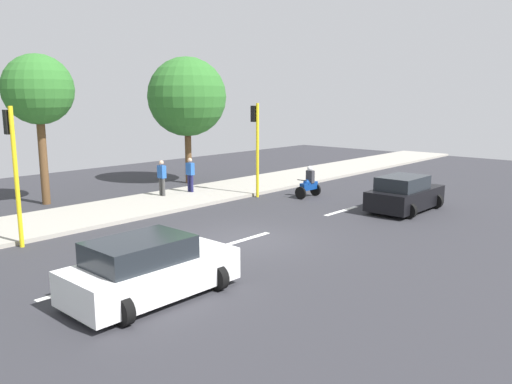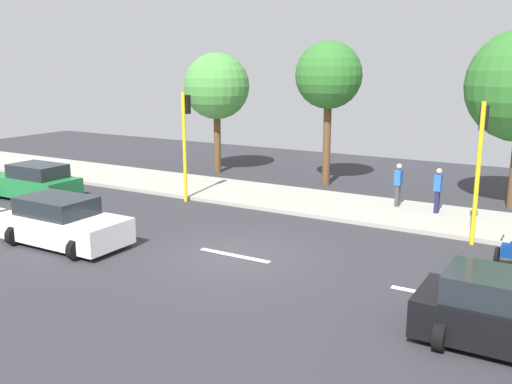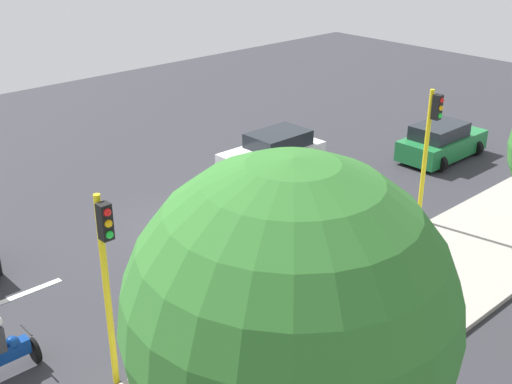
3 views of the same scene
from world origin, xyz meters
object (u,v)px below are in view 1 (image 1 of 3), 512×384
Objects in this scene: car_black at (405,194)px; street_tree_north at (38,91)px; pedestrian_by_tree at (190,174)px; pedestrian_near_signal at (162,177)px; traffic_light_corner at (256,136)px; car_white at (149,270)px; street_tree_center at (187,97)px; traffic_light_midblock at (13,156)px; motorcycle at (309,184)px.

street_tree_north is at bearing 37.04° from car_black.
pedestrian_by_tree reaches higher than car_black.
pedestrian_near_signal is 1.00× the size of pedestrian_by_tree.
traffic_light_corner is (6.78, 1.91, 2.22)m from car_black.
car_white is 13.75m from street_tree_north.
pedestrian_near_signal is at bearing -123.93° from street_tree_north.
pedestrian_near_signal is 0.38× the size of traffic_light_corner.
street_tree_center is at bearing -43.60° from car_white.
traffic_light_midblock is (0.00, 11.37, 0.00)m from traffic_light_corner.
car_black is 11.11m from pedestrian_near_signal.
traffic_light_midblock is (6.67, 0.21, 2.22)m from car_white.
pedestrian_near_signal reaches higher than car_black.
pedestrian_near_signal is at bearing 123.78° from street_tree_center.
motorcycle is at bearing -135.07° from pedestrian_near_signal.
motorcycle is at bearing -130.34° from street_tree_north.
car_black is at bearing -151.73° from pedestrian_near_signal.
car_white is at bearing 120.86° from traffic_light_corner.
car_white is at bearing 135.19° from pedestrian_by_tree.
traffic_light_midblock is (-3.00, 8.02, 1.87)m from pedestrian_near_signal.
pedestrian_by_tree is at bearing 32.76° from traffic_light_corner.
pedestrian_near_signal reaches higher than motorcycle.
car_black is 4.82m from motorcycle.
traffic_light_midblock is at bearing 115.14° from street_tree_center.
street_tree_center is (7.54, 1.12, 4.15)m from motorcycle.
street_tree_center is at bearing -64.86° from traffic_light_midblock.
street_tree_north is (7.87, 9.27, 4.41)m from motorcycle.
motorcycle is 3.42m from traffic_light_corner.
motorcycle reaches higher than car_black.
motorcycle is 12.93m from street_tree_north.
pedestrian_by_tree is at bearing -44.81° from car_white.
street_tree_north is (2.90, 4.31, 3.99)m from pedestrian_near_signal.
car_white is at bearing 136.40° from street_tree_center.
car_black is 2.54× the size of motorcycle.
pedestrian_near_signal reaches higher than car_white.
traffic_light_midblock is at bearing 110.50° from pedestrian_near_signal.
street_tree_north is at bearing -32.21° from traffic_light_midblock.
street_tree_center is (-0.33, -8.15, -0.27)m from street_tree_north.
street_tree_north reaches higher than pedestrian_by_tree.
pedestrian_by_tree is (-0.23, -1.57, 0.00)m from pedestrian_near_signal.
traffic_light_corner is 9.90m from street_tree_north.
traffic_light_corner is (-3.00, -3.35, 1.87)m from pedestrian_near_signal.
street_tree_center is at bearing -5.03° from traffic_light_corner.
motorcycle is 0.91× the size of pedestrian_near_signal.
car_white is at bearing -178.21° from traffic_light_midblock.
pedestrian_near_signal is 8.77m from traffic_light_midblock.
street_tree_center reaches higher than traffic_light_corner.
car_white is 0.92× the size of traffic_light_midblock.
motorcycle reaches higher than car_white.
traffic_light_corner reaches higher than pedestrian_by_tree.
motorcycle is 0.34× the size of traffic_light_corner.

